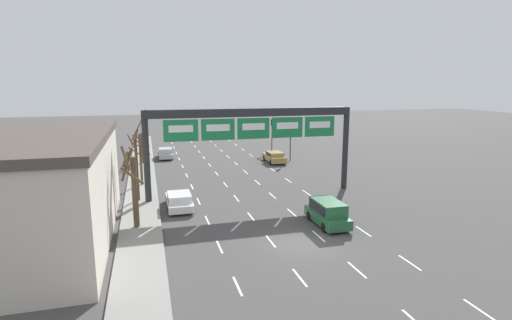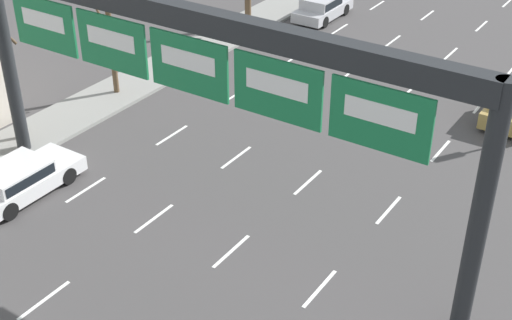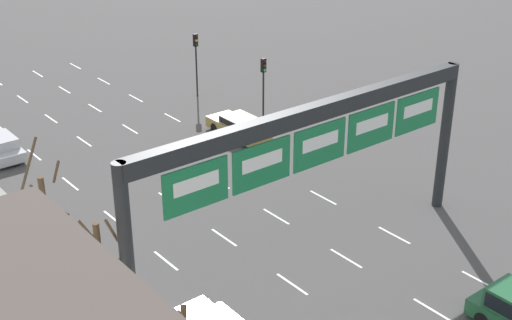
% 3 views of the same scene
% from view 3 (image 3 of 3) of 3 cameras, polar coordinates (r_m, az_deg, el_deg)
% --- Properties ---
extents(lane_dashes, '(10.02, 67.00, 0.01)m').
position_cam_3_polar(lane_dashes, '(33.90, 2.22, -7.02)').
color(lane_dashes, white).
rests_on(lane_dashes, ground_plane).
extents(sign_gantry, '(18.63, 0.70, 7.75)m').
position_cam_3_polar(sign_gantry, '(29.84, 4.75, 1.48)').
color(sign_gantry, '#232628').
rests_on(sign_gantry, ground_plane).
extents(car_gold, '(1.94, 4.63, 1.36)m').
position_cam_3_polar(car_gold, '(45.63, -1.36, 2.76)').
color(car_gold, '#A88947').
rests_on(car_gold, ground_plane).
extents(traffic_light_near_gantry, '(0.30, 0.35, 4.71)m').
position_cam_3_polar(traffic_light_near_gantry, '(52.10, -4.82, 8.58)').
color(traffic_light_near_gantry, black).
rests_on(traffic_light_near_gantry, ground_plane).
extents(traffic_light_mid_block, '(0.30, 0.35, 4.69)m').
position_cam_3_polar(traffic_light_mid_block, '(46.25, 0.61, 6.52)').
color(traffic_light_mid_block, black).
rests_on(traffic_light_mid_block, ground_plane).
extents(tree_bare_closest, '(1.79, 1.80, 6.40)m').
position_cam_3_polar(tree_bare_closest, '(31.16, -16.34, -4.50)').
color(tree_bare_closest, brown).
rests_on(tree_bare_closest, sidewalk_left).
extents(tree_bare_furthest, '(1.51, 1.00, 5.80)m').
position_cam_3_polar(tree_bare_furthest, '(26.72, -12.17, -9.37)').
color(tree_bare_furthest, brown).
rests_on(tree_bare_furthest, sidewalk_left).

